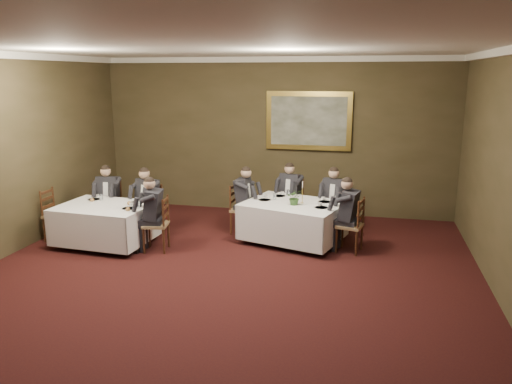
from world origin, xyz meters
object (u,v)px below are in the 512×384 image
at_px(chair_sec_backleft, 110,216).
at_px(painting, 309,121).
at_px(diner_main_endright, 350,224).
at_px(diner_sec_backleft, 109,205).
at_px(table_second, 105,222).
at_px(diner_main_backleft, 291,202).
at_px(diner_main_backright, 334,208).
at_px(chair_main_endright, 350,236).
at_px(chair_sec_backright, 150,220).
at_px(chair_main_backleft, 291,213).
at_px(chair_sec_endleft, 58,225).
at_px(diner_sec_backright, 149,209).
at_px(chair_main_endleft, 242,219).
at_px(chair_main_backright, 334,219).
at_px(centerpiece, 295,197).
at_px(diner_main_endleft, 242,208).
at_px(candlestick, 302,195).
at_px(diner_sec_endright, 156,223).
at_px(table_main, 293,219).

height_order(chair_sec_backleft, painting, painting).
relative_size(diner_main_endright, diner_sec_backleft, 1.00).
bearing_deg(table_second, diner_main_backleft, 31.88).
height_order(diner_main_backright, chair_main_endright, diner_main_backright).
bearing_deg(chair_sec_backright, diner_main_endright, -166.47).
xyz_separation_m(chair_main_backleft, chair_sec_endleft, (-4.23, -1.92, 0.00)).
distance_m(diner_main_backleft, diner_sec_backright, 2.91).
xyz_separation_m(chair_main_backleft, chair_main_endleft, (-0.88, -0.70, 0.00)).
relative_size(chair_main_backright, chair_sec_backleft, 1.00).
height_order(chair_sec_backleft, centerpiece, centerpiece).
distance_m(chair_main_endleft, diner_sec_backleft, 2.73).
bearing_deg(centerpiece, diner_main_backleft, 102.54).
xyz_separation_m(diner_main_backright, chair_sec_backleft, (-4.49, -0.82, -0.23)).
height_order(chair_main_backright, diner_main_backright, diner_main_backright).
distance_m(diner_main_endleft, candlestick, 1.33).
distance_m(chair_main_backleft, diner_sec_endright, 2.97).
xyz_separation_m(diner_main_backright, chair_sec_backright, (-3.59, -0.88, -0.23)).
bearing_deg(chair_main_endleft, table_second, -57.30).
bearing_deg(table_second, diner_sec_endright, -3.61).
bearing_deg(chair_main_backleft, diner_main_backright, -179.08).
bearing_deg(chair_main_backright, chair_main_backleft, -0.75).
xyz_separation_m(table_main, chair_main_backright, (0.71, 0.75, -0.17)).
bearing_deg(chair_sec_endleft, diner_sec_backleft, 140.19).
bearing_deg(diner_sec_endright, diner_main_backleft, -56.35).
xyz_separation_m(table_second, diner_main_endleft, (2.31, 1.28, 0.06)).
distance_m(chair_sec_backright, chair_sec_endleft, 1.74).
xyz_separation_m(chair_main_backleft, diner_main_backleft, (-0.00, -0.01, 0.23)).
distance_m(chair_sec_backleft, diner_sec_endright, 1.74).
distance_m(diner_main_endleft, diner_main_endright, 2.23).
bearing_deg(candlestick, diner_main_backleft, 110.91).
bearing_deg(chair_sec_backright, diner_sec_backright, 90.00).
distance_m(diner_main_backleft, diner_sec_backleft, 3.73).
bearing_deg(chair_main_endleft, table_main, 77.48).
xyz_separation_m(chair_main_backleft, centerpiece, (0.25, -1.15, 0.63)).
height_order(chair_main_backleft, diner_sec_backright, diner_sec_backright).
xyz_separation_m(table_second, chair_main_endright, (4.46, 0.66, -0.17)).
relative_size(chair_main_endright, diner_main_endright, 0.74).
height_order(table_main, diner_main_endleft, diner_main_endleft).
xyz_separation_m(diner_sec_backright, chair_sec_endleft, (-1.56, -0.75, -0.23)).
xyz_separation_m(diner_main_backright, diner_sec_endright, (-3.05, -1.77, 0.00)).
bearing_deg(candlestick, chair_main_backleft, 110.51).
xyz_separation_m(diner_sec_backright, centerpiece, (2.93, 0.02, 0.41)).
relative_size(chair_sec_backleft, candlestick, 2.32).
bearing_deg(table_main, diner_sec_backright, -176.93).
height_order(chair_sec_backright, chair_sec_endleft, same).
relative_size(table_second, centerpiece, 5.69).
bearing_deg(chair_sec_backleft, table_main, 172.80).
relative_size(table_main, chair_sec_backright, 2.09).
xyz_separation_m(chair_main_backleft, diner_sec_backleft, (-3.57, -1.11, 0.23)).
xyz_separation_m(diner_main_endleft, diner_sec_backright, (-1.81, -0.47, 0.00)).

